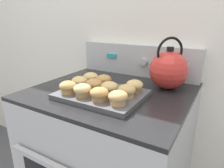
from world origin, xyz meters
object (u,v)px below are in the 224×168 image
at_px(muffin_r1_c1, 94,85).
at_px(tea_kettle, 169,69).
at_px(muffin_r1_c0, 79,82).
at_px(muffin_r1_c2, 109,88).
at_px(muffin_r0_c0, 68,87).
at_px(muffin_r2_c1, 104,80).
at_px(muffin_r0_c1, 83,90).
at_px(muffin_r2_c0, 91,78).
at_px(muffin_r0_c2, 99,94).
at_px(muffin_r1_c3, 126,91).
at_px(stove_range, 111,162).
at_px(muffin_pan, 102,94).
at_px(muffin_r2_c3, 135,86).
at_px(muffin_r0_c3, 118,98).

distance_m(muffin_r1_c1, tea_kettle, 0.39).
relative_size(muffin_r1_c0, muffin_r1_c2, 1.00).
bearing_deg(muffin_r1_c0, muffin_r1_c2, 0.25).
xyz_separation_m(muffin_r0_c0, tea_kettle, (0.36, 0.36, 0.05)).
distance_m(muffin_r1_c1, muffin_r2_c1, 0.08).
bearing_deg(muffin_r0_c1, muffin_r2_c0, 115.63).
distance_m(muffin_r0_c0, muffin_r0_c2, 0.17).
xyz_separation_m(muffin_r0_c1, muffin_r2_c1, (0.00, 0.17, 0.00)).
distance_m(muffin_r0_c2, muffin_r1_c1, 0.13).
xyz_separation_m(muffin_r1_c3, muffin_r2_c0, (-0.25, 0.08, 0.00)).
bearing_deg(muffin_r1_c3, muffin_r1_c1, -179.64).
xyz_separation_m(stove_range, tea_kettle, (0.24, 0.16, 0.55)).
distance_m(muffin_r1_c2, muffin_r2_c1, 0.12).
distance_m(muffin_pan, tea_kettle, 0.37).
relative_size(muffin_r2_c0, muffin_r2_c3, 1.00).
relative_size(muffin_r0_c1, muffin_r2_c3, 1.00).
bearing_deg(muffin_r2_c0, muffin_pan, -34.39).
bearing_deg(stove_range, muffin_r2_c0, -169.45).
xyz_separation_m(muffin_r0_c1, tea_kettle, (0.27, 0.36, 0.05)).
bearing_deg(stove_range, muffin_r0_c3, -53.05).
distance_m(stove_range, muffin_r0_c1, 0.54).
bearing_deg(muffin_r2_c3, muffin_r1_c0, -162.16).
bearing_deg(muffin_r2_c3, muffin_r2_c1, 179.58).
xyz_separation_m(muffin_r0_c3, muffin_r2_c1, (-0.17, 0.17, 0.00)).
distance_m(muffin_r1_c1, muffin_r2_c3, 0.19).
bearing_deg(stove_range, muffin_r0_c1, -99.18).
bearing_deg(muffin_r0_c3, muffin_pan, 147.60).
xyz_separation_m(muffin_r0_c1, muffin_r2_c3, (0.17, 0.17, 0.00)).
bearing_deg(muffin_r0_c3, muffin_r2_c1, 136.21).
relative_size(muffin_r1_c1, muffin_r2_c1, 1.00).
distance_m(muffin_r0_c3, muffin_r2_c3, 0.16).
relative_size(muffin_pan, muffin_r1_c2, 4.86).
height_order(muffin_r0_c0, muffin_r1_c0, same).
distance_m(muffin_r2_c0, tea_kettle, 0.40).
height_order(muffin_pan, muffin_r0_c2, muffin_r0_c2).
height_order(stove_range, muffin_r2_c3, muffin_r2_c3).
bearing_deg(muffin_r0_c0, muffin_pan, 34.26).
relative_size(muffin_pan, muffin_r0_c1, 4.86).
height_order(muffin_r1_c0, muffin_r2_c0, same).
bearing_deg(muffin_r2_c3, muffin_r0_c2, -115.69).
xyz_separation_m(muffin_r1_c1, muffin_r2_c0, (-0.08, 0.09, 0.00)).
height_order(muffin_r0_c1, muffin_r1_c3, same).
relative_size(muffin_pan, muffin_r1_c1, 4.86).
xyz_separation_m(muffin_pan, muffin_r0_c0, (-0.13, -0.09, 0.04)).
bearing_deg(muffin_r1_c3, muffin_r0_c0, -160.71).
bearing_deg(muffin_r0_c0, muffin_r2_c1, 63.82).
bearing_deg(muffin_r2_c0, muffin_r1_c3, -18.55).
height_order(muffin_r0_c1, muffin_r0_c2, same).
relative_size(muffin_pan, muffin_r1_c3, 4.86).
relative_size(stove_range, muffin_r1_c1, 11.51).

